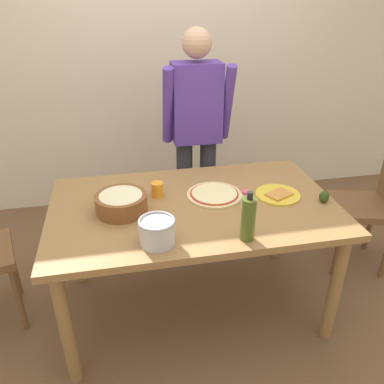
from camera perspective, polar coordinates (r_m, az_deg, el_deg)
ground at (r=2.65m, az=0.22°, el=-16.21°), size 8.00×8.00×0.00m
wall_back at (r=3.52m, az=-5.26°, el=18.98°), size 5.60×0.10×2.60m
dining_table at (r=2.23m, az=0.25°, el=-3.79°), size 1.60×0.96×0.76m
person_cook at (r=2.82m, az=0.66°, el=9.28°), size 0.49×0.25×1.62m
chair_wooden_right at (r=2.97m, az=25.18°, el=-0.91°), size 0.49×0.49×0.95m
pizza_raw_on_board at (r=2.27m, az=3.30°, el=-0.33°), size 0.32×0.32×0.02m
plate_with_slice at (r=2.32m, az=12.51°, el=-0.35°), size 0.26×0.26×0.02m
popcorn_bowl at (r=2.12m, az=-10.37°, el=-1.40°), size 0.28×0.28×0.11m
olive_oil_bottle at (r=1.85m, az=8.26°, el=-3.92°), size 0.07×0.07×0.26m
steel_pot at (r=1.84m, az=-5.16°, el=-5.79°), size 0.17×0.17×0.13m
cup_orange at (r=2.26m, az=-5.13°, el=0.39°), size 0.07×0.07×0.08m
salt_shaker at (r=2.14m, az=7.88°, el=-1.11°), size 0.04×0.04×0.11m
avocado at (r=2.31m, az=18.84°, el=-0.65°), size 0.06×0.06×0.07m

